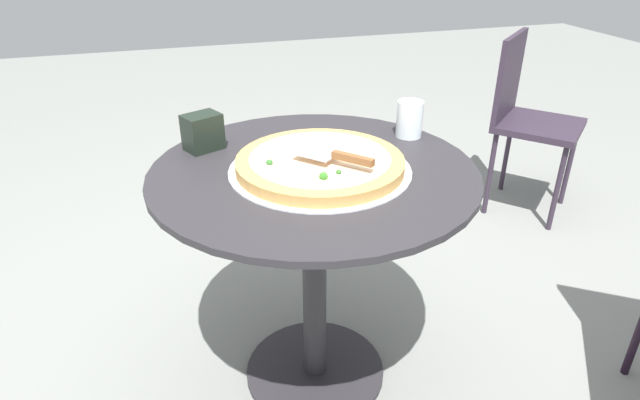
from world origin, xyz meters
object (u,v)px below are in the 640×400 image
object	(u,v)px
pizza_on_tray	(320,164)
drinking_cup	(409,119)
patio_chair_near	(526,111)
patio_table	(314,231)
napkin_dispenser	(203,132)
pizza_server	(335,156)

from	to	relation	value
pizza_on_tray	drinking_cup	size ratio (longest dim) A/B	4.43
drinking_cup	patio_chair_near	size ratio (longest dim) A/B	0.13
pizza_on_tray	drinking_cup	bearing A→B (deg)	115.30
patio_table	drinking_cup	xyz separation A→B (m)	(-0.14, 0.33, 0.24)
drinking_cup	pizza_on_tray	bearing A→B (deg)	-64.70
patio_chair_near	drinking_cup	bearing A→B (deg)	-54.93
patio_chair_near	patio_table	bearing A→B (deg)	-57.99
napkin_dispenser	patio_chair_near	bearing A→B (deg)	-3.27
pizza_server	patio_chair_near	size ratio (longest dim) A/B	0.23
pizza_server	napkin_dispenser	bearing A→B (deg)	-134.55
napkin_dispenser	patio_chair_near	distance (m)	1.65
pizza_on_tray	pizza_server	size ratio (longest dim) A/B	2.47
patio_table	patio_chair_near	world-z (taller)	patio_chair_near
patio_table	pizza_on_tray	xyz separation A→B (m)	(0.02, 0.01, 0.21)
drinking_cup	patio_chair_near	world-z (taller)	patio_chair_near
pizza_on_tray	drinking_cup	world-z (taller)	drinking_cup
patio_table	drinking_cup	distance (m)	0.43
pizza_on_tray	napkin_dispenser	bearing A→B (deg)	-130.76
pizza_server	napkin_dispenser	xyz separation A→B (m)	(-0.28, -0.29, -0.01)
pizza_on_tray	napkin_dispenser	size ratio (longest dim) A/B	4.67
patio_table	pizza_server	bearing A→B (deg)	25.46
pizza_on_tray	pizza_server	distance (m)	0.07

